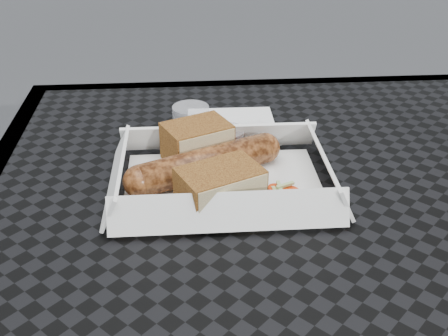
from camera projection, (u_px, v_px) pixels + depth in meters
name	position (u px, v px, depth m)	size (l,w,h in m)	color
patio_table	(332.00, 273.00, 0.62)	(0.80, 0.80, 0.74)	black
food_tray	(223.00, 185.00, 0.63)	(0.22, 0.15, 0.00)	white
bratwurst	(205.00, 164.00, 0.64)	(0.18, 0.10, 0.04)	brown
bread_near	(197.00, 142.00, 0.67)	(0.07, 0.05, 0.05)	brown
bread_far	(220.00, 187.00, 0.59)	(0.08, 0.06, 0.04)	brown
veg_garnish	(285.00, 195.00, 0.61)	(0.03, 0.03, 0.00)	red
napkin	(232.00, 126.00, 0.77)	(0.12, 0.12, 0.00)	white
condiment_cup_sauce	(225.00, 141.00, 0.70)	(0.05, 0.05, 0.03)	maroon
condiment_cup_empty	(191.00, 117.00, 0.76)	(0.05, 0.05, 0.03)	silver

